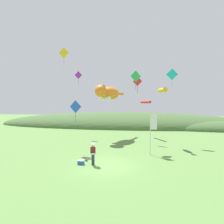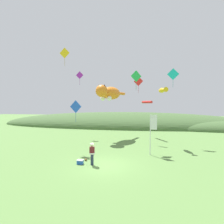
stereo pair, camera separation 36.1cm
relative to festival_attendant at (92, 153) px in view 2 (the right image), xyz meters
name	(u,v)px [view 2 (the right image)]	position (x,y,z in m)	size (l,w,h in m)	color
ground_plane	(105,165)	(1.02, 0.06, -0.95)	(120.00, 120.00, 0.00)	#5B8442
distant_hill_ridge	(135,126)	(2.91, 25.64, -0.95)	(62.69, 15.75, 6.03)	#426033
festival_attendant	(92,153)	(0.00, 0.00, 0.00)	(0.46, 0.33, 1.77)	#232D47
kite_spool	(86,160)	(-0.81, 0.93, -0.85)	(0.16, 0.21, 0.21)	olive
picnic_cooler	(80,162)	(-1.02, 0.05, -0.77)	(0.51, 0.37, 0.36)	blue
festival_banner_pole	(152,129)	(4.97, 3.53, 1.61)	(0.66, 0.08, 3.91)	silver
kite_giant_cat	(109,93)	(-0.37, 10.73, 5.46)	(3.49, 6.54, 2.12)	orange
kite_fish_windsock	(163,90)	(6.45, 7.64, 5.56)	(1.00, 2.15, 0.64)	gold
kite_tube_streamer	(147,102)	(4.90, 12.86, 4.22)	(1.53, 2.46, 0.44)	red
kite_diamond_violet	(80,75)	(-5.21, 12.35, 8.30)	(1.18, 0.05, 2.08)	purple
kite_diamond_red	(138,81)	(3.66, 10.06, 6.92)	(1.23, 0.40, 2.18)	red
kite_diamond_blue	(76,107)	(-2.59, 3.41, 3.67)	(1.28, 0.27, 2.20)	blue
kite_diamond_teal	(173,74)	(7.90, 9.21, 7.62)	(1.45, 0.06, 2.35)	#19BFBF
kite_diamond_green	(136,76)	(3.40, 6.24, 7.01)	(1.16, 0.62, 2.20)	green
kite_diamond_gold	(65,53)	(-4.94, 6.26, 9.90)	(1.25, 0.07, 2.15)	yellow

